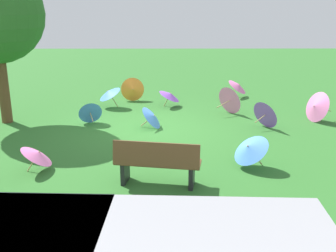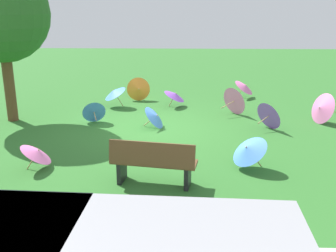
{
  "view_description": "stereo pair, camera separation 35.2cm",
  "coord_description": "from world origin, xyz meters",
  "px_view_note": "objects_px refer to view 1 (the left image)",
  "views": [
    {
      "loc": [
        -0.54,
        10.43,
        3.3
      ],
      "look_at": [
        -0.59,
        1.71,
        0.6
      ],
      "focal_mm": 42.7,
      "sensor_mm": 36.0,
      "label": 1
    },
    {
      "loc": [
        -0.89,
        10.43,
        3.3
      ],
      "look_at": [
        -0.59,
        1.71,
        0.6
      ],
      "focal_mm": 42.7,
      "sensor_mm": 36.0,
      "label": 2
    }
  ],
  "objects_px": {
    "park_bench": "(157,163)",
    "parasol_blue_0": "(90,112)",
    "parasol_blue_1": "(109,93)",
    "parasol_pink_0": "(38,154)",
    "parasol_blue_2": "(249,148)",
    "parasol_pink_1": "(316,106)",
    "parasol_orange_0": "(133,89)",
    "parasol_blue_3": "(153,117)",
    "parasol_pink_2": "(238,86)",
    "parasol_purple_1": "(170,95)",
    "parasol_pink_3": "(231,100)",
    "parasol_purple_0": "(267,114)"
  },
  "relations": [
    {
      "from": "parasol_orange_0",
      "to": "parasol_blue_0",
      "type": "bearing_deg",
      "value": 69.52
    },
    {
      "from": "parasol_blue_2",
      "to": "parasol_pink_3",
      "type": "bearing_deg",
      "value": -93.98
    },
    {
      "from": "park_bench",
      "to": "parasol_blue_0",
      "type": "xyz_separation_m",
      "value": [
        1.99,
        -4.1,
        -0.13
      ]
    },
    {
      "from": "park_bench",
      "to": "parasol_pink_0",
      "type": "height_order",
      "value": "park_bench"
    },
    {
      "from": "parasol_blue_2",
      "to": "parasol_pink_3",
      "type": "distance_m",
      "value": 4.31
    },
    {
      "from": "parasol_blue_1",
      "to": "parasol_pink_2",
      "type": "bearing_deg",
      "value": -161.41
    },
    {
      "from": "parasol_pink_0",
      "to": "parasol_orange_0",
      "type": "bearing_deg",
      "value": -103.41
    },
    {
      "from": "parasol_purple_1",
      "to": "park_bench",
      "type": "bearing_deg",
      "value": 87.13
    },
    {
      "from": "parasol_pink_1",
      "to": "parasol_pink_2",
      "type": "height_order",
      "value": "parasol_pink_1"
    },
    {
      "from": "park_bench",
      "to": "parasol_pink_2",
      "type": "relative_size",
      "value": 1.71
    },
    {
      "from": "parasol_blue_0",
      "to": "parasol_blue_3",
      "type": "distance_m",
      "value": 1.86
    },
    {
      "from": "parasol_pink_1",
      "to": "parasol_pink_3",
      "type": "xyz_separation_m",
      "value": [
        2.29,
        -0.9,
        -0.01
      ]
    },
    {
      "from": "parasol_blue_1",
      "to": "parasol_blue_3",
      "type": "relative_size",
      "value": 1.2
    },
    {
      "from": "parasol_blue_2",
      "to": "parasol_pink_0",
      "type": "distance_m",
      "value": 4.32
    },
    {
      "from": "parasol_blue_0",
      "to": "parasol_pink_2",
      "type": "height_order",
      "value": "parasol_pink_2"
    },
    {
      "from": "parasol_blue_1",
      "to": "parasol_pink_0",
      "type": "height_order",
      "value": "parasol_blue_1"
    },
    {
      "from": "parasol_blue_2",
      "to": "parasol_pink_1",
      "type": "relative_size",
      "value": 1.03
    },
    {
      "from": "parasol_blue_1",
      "to": "parasol_pink_1",
      "type": "distance_m",
      "value": 6.38
    },
    {
      "from": "parasol_pink_0",
      "to": "parasol_pink_1",
      "type": "xyz_separation_m",
      "value": [
        -6.91,
        -3.52,
        0.09
      ]
    },
    {
      "from": "parasol_pink_0",
      "to": "parasol_pink_1",
      "type": "height_order",
      "value": "parasol_pink_1"
    },
    {
      "from": "parasol_purple_0",
      "to": "park_bench",
      "type": "bearing_deg",
      "value": 51.19
    },
    {
      "from": "parasol_blue_0",
      "to": "parasol_purple_1",
      "type": "xyz_separation_m",
      "value": [
        -2.3,
        -1.89,
        0.07
      ]
    },
    {
      "from": "parasol_blue_3",
      "to": "parasol_orange_0",
      "type": "bearing_deg",
      "value": -75.87
    },
    {
      "from": "parasol_blue_0",
      "to": "parasol_pink_1",
      "type": "distance_m",
      "value": 6.47
    },
    {
      "from": "park_bench",
      "to": "parasol_pink_0",
      "type": "xyz_separation_m",
      "value": [
        2.44,
        -0.71,
        -0.11
      ]
    },
    {
      "from": "parasol_blue_1",
      "to": "parasol_pink_3",
      "type": "bearing_deg",
      "value": 169.28
    },
    {
      "from": "parasol_blue_1",
      "to": "parasol_pink_2",
      "type": "xyz_separation_m",
      "value": [
        -4.48,
        -1.51,
        -0.08
      ]
    },
    {
      "from": "parasol_blue_1",
      "to": "parasol_purple_0",
      "type": "bearing_deg",
      "value": 154.06
    },
    {
      "from": "park_bench",
      "to": "parasol_pink_3",
      "type": "relative_size",
      "value": 1.81
    },
    {
      "from": "parasol_purple_0",
      "to": "parasol_pink_3",
      "type": "distance_m",
      "value": 1.68
    },
    {
      "from": "parasol_blue_3",
      "to": "parasol_pink_1",
      "type": "bearing_deg",
      "value": -172.89
    },
    {
      "from": "parasol_pink_1",
      "to": "parasol_purple_1",
      "type": "distance_m",
      "value": 4.53
    },
    {
      "from": "parasol_blue_3",
      "to": "parasol_blue_1",
      "type": "bearing_deg",
      "value": -55.99
    },
    {
      "from": "parasol_pink_3",
      "to": "parasol_blue_1",
      "type": "bearing_deg",
      "value": -10.72
    },
    {
      "from": "parasol_blue_3",
      "to": "parasol_pink_1",
      "type": "relative_size",
      "value": 0.83
    },
    {
      "from": "parasol_orange_0",
      "to": "park_bench",
      "type": "bearing_deg",
      "value": 98.25
    },
    {
      "from": "parasol_pink_0",
      "to": "parasol_blue_3",
      "type": "xyz_separation_m",
      "value": [
        -2.24,
        -2.94,
        -0.05
      ]
    },
    {
      "from": "parasol_purple_0",
      "to": "parasol_blue_2",
      "type": "bearing_deg",
      "value": 69.69
    },
    {
      "from": "parasol_blue_2",
      "to": "parasol_blue_1",
      "type": "bearing_deg",
      "value": -54.63
    },
    {
      "from": "parasol_blue_1",
      "to": "parasol_blue_0",
      "type": "bearing_deg",
      "value": 80.22
    },
    {
      "from": "parasol_blue_3",
      "to": "parasol_pink_2",
      "type": "relative_size",
      "value": 0.84
    },
    {
      "from": "parasol_orange_0",
      "to": "parasol_pink_0",
      "type": "bearing_deg",
      "value": 76.59
    },
    {
      "from": "parasol_blue_3",
      "to": "parasol_pink_3",
      "type": "distance_m",
      "value": 2.8
    },
    {
      "from": "parasol_orange_0",
      "to": "parasol_blue_2",
      "type": "distance_m",
      "value": 6.62
    },
    {
      "from": "parasol_purple_0",
      "to": "parasol_pink_0",
      "type": "xyz_separation_m",
      "value": [
        5.36,
        2.92,
        -0.03
      ]
    },
    {
      "from": "parasol_blue_0",
      "to": "parasol_purple_1",
      "type": "relative_size",
      "value": 0.88
    },
    {
      "from": "parasol_blue_0",
      "to": "parasol_pink_0",
      "type": "relative_size",
      "value": 0.93
    },
    {
      "from": "parasol_purple_0",
      "to": "parasol_pink_1",
      "type": "height_order",
      "value": "parasol_pink_1"
    },
    {
      "from": "park_bench",
      "to": "parasol_orange_0",
      "type": "distance_m",
      "value": 6.87
    },
    {
      "from": "parasol_pink_2",
      "to": "parasol_purple_1",
      "type": "relative_size",
      "value": 1.16
    }
  ]
}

